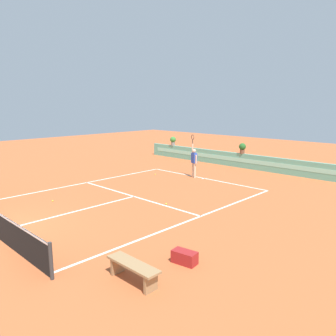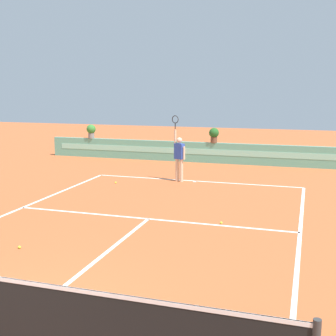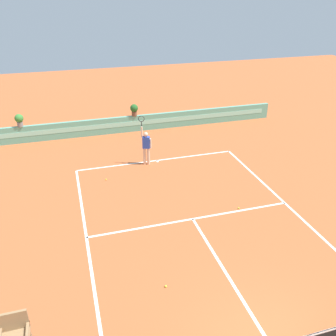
# 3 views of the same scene
# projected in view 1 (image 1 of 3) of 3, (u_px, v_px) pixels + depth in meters

# --- Properties ---
(ground_plane) EXTENTS (60.00, 60.00, 0.00)m
(ground_plane) POSITION_uv_depth(u_px,v_px,m) (127.00, 198.00, 15.64)
(ground_plane) COLOR #B2562D
(court_lines) EXTENTS (8.32, 11.94, 0.01)m
(court_lines) POSITION_uv_depth(u_px,v_px,m) (139.00, 195.00, 16.14)
(court_lines) COLOR white
(court_lines) RESTS_ON ground
(back_wall_barrier) EXTENTS (18.00, 0.21, 1.00)m
(back_wall_barrier) POSITION_uv_depth(u_px,v_px,m) (245.00, 161.00, 22.86)
(back_wall_barrier) COLOR #60A88E
(back_wall_barrier) RESTS_ON ground
(bench_courtside) EXTENTS (1.60, 0.44, 0.51)m
(bench_courtside) POSITION_uv_depth(u_px,v_px,m) (133.00, 268.00, 8.20)
(bench_courtside) COLOR #99754C
(bench_courtside) RESTS_ON ground
(gear_bag) EXTENTS (0.75, 0.47, 0.36)m
(gear_bag) POSITION_uv_depth(u_px,v_px,m) (185.00, 257.00, 9.21)
(gear_bag) COLOR maroon
(gear_bag) RESTS_ON ground
(tennis_player) EXTENTS (0.59, 0.32, 2.58)m
(tennis_player) POSITION_uv_depth(u_px,v_px,m) (194.00, 160.00, 19.83)
(tennis_player) COLOR beige
(tennis_player) RESTS_ON ground
(tennis_ball_near_baseline) EXTENTS (0.07, 0.07, 0.07)m
(tennis_ball_near_baseline) POSITION_uv_depth(u_px,v_px,m) (166.00, 204.00, 14.61)
(tennis_ball_near_baseline) COLOR #CCE033
(tennis_ball_near_baseline) RESTS_ON ground
(tennis_ball_mid_court) EXTENTS (0.07, 0.07, 0.07)m
(tennis_ball_mid_court) POSITION_uv_depth(u_px,v_px,m) (155.00, 174.00, 20.76)
(tennis_ball_mid_court) COLOR #CCE033
(tennis_ball_mid_court) RESTS_ON ground
(tennis_ball_by_sideline) EXTENTS (0.07, 0.07, 0.07)m
(tennis_ball_by_sideline) POSITION_uv_depth(u_px,v_px,m) (53.00, 201.00, 15.08)
(tennis_ball_by_sideline) COLOR #CCE033
(tennis_ball_by_sideline) RESTS_ON ground
(potted_plant_far_left) EXTENTS (0.48, 0.48, 0.72)m
(potted_plant_far_left) POSITION_uv_depth(u_px,v_px,m) (173.00, 140.00, 27.35)
(potted_plant_far_left) COLOR gray
(potted_plant_far_left) RESTS_ON back_wall_barrier
(potted_plant_centre) EXTENTS (0.48, 0.48, 0.72)m
(potted_plant_centre) POSITION_uv_depth(u_px,v_px,m) (242.00, 148.00, 22.84)
(potted_plant_centre) COLOR brown
(potted_plant_centre) RESTS_ON back_wall_barrier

